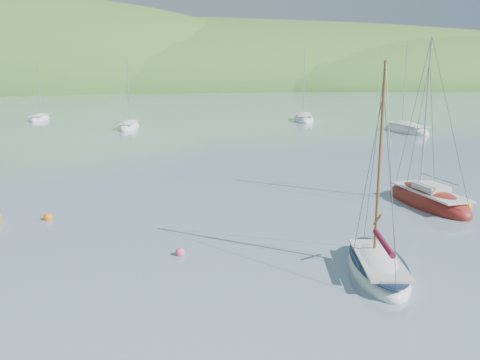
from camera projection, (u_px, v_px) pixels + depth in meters
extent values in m
plane|color=slate|center=(252.00, 282.00, 20.81)|extent=(700.00, 700.00, 0.00)
ellipsoid|color=#376D29|center=(157.00, 84.00, 184.13)|extent=(440.00, 110.00, 44.00)
ellipsoid|color=#376D29|center=(414.00, 83.00, 189.51)|extent=(240.00, 100.00, 34.00)
ellipsoid|color=white|center=(377.00, 270.00, 21.65)|extent=(3.27, 6.19, 1.44)
cube|color=beige|center=(379.00, 259.00, 21.42)|extent=(2.48, 4.81, 0.10)
cylinder|color=brown|center=(380.00, 160.00, 21.36)|extent=(0.12, 0.12, 7.84)
ellipsoid|color=#12203A|center=(378.00, 261.00, 21.55)|extent=(3.22, 6.12, 0.25)
cylinder|color=maroon|center=(384.00, 243.00, 20.64)|extent=(0.79, 2.81, 0.24)
ellipsoid|color=maroon|center=(428.00, 203.00, 31.70)|extent=(3.30, 7.39, 1.97)
cube|color=beige|center=(431.00, 192.00, 31.41)|extent=(2.49, 5.75, 0.10)
cylinder|color=#B5B5B9|center=(426.00, 115.00, 31.36)|extent=(0.12, 0.12, 8.93)
cube|color=beige|center=(431.00, 188.00, 31.36)|extent=(1.57, 2.15, 0.42)
cylinder|color=#B5B5B9|center=(440.00, 179.00, 30.54)|extent=(0.50, 3.41, 0.09)
ellipsoid|color=white|center=(129.00, 127.00, 66.45)|extent=(3.32, 6.71, 1.75)
cube|color=beige|center=(128.00, 122.00, 66.19)|extent=(2.51, 5.22, 0.10)
cylinder|color=#B5B5B9|center=(128.00, 91.00, 66.22)|extent=(0.12, 0.12, 7.71)
ellipsoid|color=white|center=(304.00, 120.00, 74.72)|extent=(4.16, 7.92, 2.05)
cube|color=beige|center=(304.00, 115.00, 74.42)|extent=(3.16, 6.16, 0.10)
cylinder|color=#B5B5B9|center=(304.00, 82.00, 74.45)|extent=(0.12, 0.12, 9.04)
ellipsoid|color=white|center=(40.00, 119.00, 75.42)|extent=(2.81, 6.19, 1.63)
cube|color=beige|center=(39.00, 115.00, 75.17)|extent=(2.12, 4.82, 0.10)
cylinder|color=#B5B5B9|center=(39.00, 89.00, 75.20)|extent=(0.12, 0.12, 7.18)
ellipsoid|color=white|center=(406.00, 131.00, 63.22)|extent=(3.72, 8.19, 2.16)
cube|color=beige|center=(407.00, 124.00, 62.91)|extent=(2.81, 6.38, 0.10)
cylinder|color=#B5B5B9|center=(405.00, 83.00, 62.89)|extent=(0.12, 0.12, 9.49)
sphere|color=#FF5B7D|center=(180.00, 252.00, 23.59)|extent=(0.43, 0.43, 0.43)
sphere|color=orange|center=(468.00, 207.00, 30.81)|extent=(0.49, 0.49, 0.49)
sphere|color=orange|center=(48.00, 218.00, 28.78)|extent=(0.50, 0.50, 0.50)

